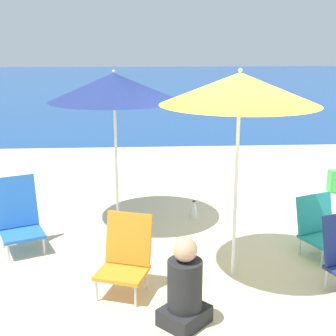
{
  "coord_description": "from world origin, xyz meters",
  "views": [
    {
      "loc": [
        -1.54,
        -5.0,
        2.45
      ],
      "look_at": [
        -1.21,
        0.41,
        1.0
      ],
      "focal_mm": 50.0,
      "sensor_mm": 36.0,
      "label": 1
    }
  ],
  "objects_px": {
    "beach_chair_teal": "(320,226)",
    "person_seated_near": "(185,289)",
    "beach_umbrella_yellow": "(240,89)",
    "beach_chair_blue": "(19,216)",
    "water_bottle": "(194,211)",
    "beach_umbrella_navy": "(114,87)",
    "beach_chair_orange": "(126,254)"
  },
  "relations": [
    {
      "from": "beach_umbrella_navy",
      "to": "beach_umbrella_yellow",
      "type": "bearing_deg",
      "value": -50.92
    },
    {
      "from": "beach_chair_blue",
      "to": "person_seated_near",
      "type": "relative_size",
      "value": 1.05
    },
    {
      "from": "water_bottle",
      "to": "beach_chair_blue",
      "type": "bearing_deg",
      "value": -159.4
    },
    {
      "from": "beach_chair_teal",
      "to": "beach_umbrella_navy",
      "type": "bearing_deg",
      "value": 131.77
    },
    {
      "from": "beach_chair_blue",
      "to": "beach_chair_teal",
      "type": "relative_size",
      "value": 1.25
    },
    {
      "from": "beach_chair_blue",
      "to": "water_bottle",
      "type": "xyz_separation_m",
      "value": [
        2.25,
        0.85,
        -0.31
      ]
    },
    {
      "from": "beach_chair_teal",
      "to": "water_bottle",
      "type": "bearing_deg",
      "value": 114.84
    },
    {
      "from": "beach_umbrella_yellow",
      "to": "beach_chair_blue",
      "type": "distance_m",
      "value": 3.07
    },
    {
      "from": "beach_umbrella_yellow",
      "to": "beach_chair_blue",
      "type": "xyz_separation_m",
      "value": [
        -2.48,
        0.86,
        -1.6
      ]
    },
    {
      "from": "beach_umbrella_yellow",
      "to": "beach_chair_blue",
      "type": "height_order",
      "value": "beach_umbrella_yellow"
    },
    {
      "from": "beach_chair_blue",
      "to": "beach_umbrella_navy",
      "type": "bearing_deg",
      "value": 10.01
    },
    {
      "from": "beach_chair_teal",
      "to": "person_seated_near",
      "type": "bearing_deg",
      "value": -165.06
    },
    {
      "from": "beach_chair_teal",
      "to": "water_bottle",
      "type": "distance_m",
      "value": 1.86
    },
    {
      "from": "person_seated_near",
      "to": "beach_chair_blue",
      "type": "bearing_deg",
      "value": -177.9
    },
    {
      "from": "beach_chair_orange",
      "to": "beach_chair_blue",
      "type": "bearing_deg",
      "value": 159.23
    },
    {
      "from": "beach_chair_blue",
      "to": "beach_chair_teal",
      "type": "xyz_separation_m",
      "value": [
        3.61,
        -0.39,
        -0.06
      ]
    },
    {
      "from": "beach_chair_teal",
      "to": "beach_chair_blue",
      "type": "bearing_deg",
      "value": 150.84
    },
    {
      "from": "beach_chair_blue",
      "to": "beach_umbrella_yellow",
      "type": "bearing_deg",
      "value": -42.49
    },
    {
      "from": "beach_umbrella_yellow",
      "to": "beach_chair_blue",
      "type": "relative_size",
      "value": 2.53
    },
    {
      "from": "beach_chair_blue",
      "to": "person_seated_near",
      "type": "height_order",
      "value": "beach_chair_blue"
    },
    {
      "from": "beach_chair_orange",
      "to": "beach_chair_teal",
      "type": "xyz_separation_m",
      "value": [
        2.29,
        0.72,
        -0.04
      ]
    },
    {
      "from": "beach_umbrella_yellow",
      "to": "beach_chair_blue",
      "type": "bearing_deg",
      "value": 160.91
    },
    {
      "from": "beach_chair_teal",
      "to": "water_bottle",
      "type": "height_order",
      "value": "beach_chair_teal"
    },
    {
      "from": "beach_umbrella_yellow",
      "to": "person_seated_near",
      "type": "xyz_separation_m",
      "value": [
        -0.62,
        -0.9,
        -1.67
      ]
    },
    {
      "from": "beach_chair_blue",
      "to": "beach_chair_orange",
      "type": "height_order",
      "value": "beach_chair_blue"
    },
    {
      "from": "beach_chair_orange",
      "to": "beach_chair_teal",
      "type": "height_order",
      "value": "beach_chair_orange"
    },
    {
      "from": "beach_chair_blue",
      "to": "beach_chair_orange",
      "type": "relative_size",
      "value": 1.11
    },
    {
      "from": "water_bottle",
      "to": "person_seated_near",
      "type": "bearing_deg",
      "value": -98.46
    },
    {
      "from": "beach_umbrella_yellow",
      "to": "beach_chair_teal",
      "type": "height_order",
      "value": "beach_umbrella_yellow"
    },
    {
      "from": "beach_umbrella_navy",
      "to": "person_seated_near",
      "type": "bearing_deg",
      "value": -74.45
    },
    {
      "from": "beach_umbrella_yellow",
      "to": "beach_chair_orange",
      "type": "distance_m",
      "value": 2.0
    },
    {
      "from": "beach_chair_teal",
      "to": "person_seated_near",
      "type": "xyz_separation_m",
      "value": [
        -1.75,
        -1.37,
        -0.01
      ]
    }
  ]
}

